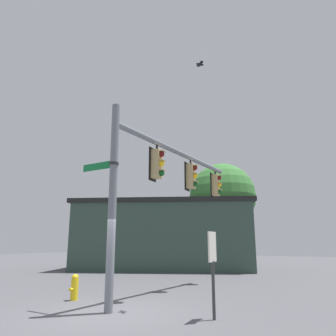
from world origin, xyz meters
TOP-DOWN VIEW (x-y plane):
  - ground_plane at (0.00, 0.00)m, footprint 80.00×80.00m
  - signal_pole at (0.00, 0.00)m, footprint 0.24×0.24m
  - mast_arm at (-4.07, 0.52)m, footprint 8.16×1.24m
  - traffic_light_nearest_pole at (-2.27, 0.31)m, footprint 0.54×0.49m
  - traffic_light_mid_inner at (-4.87, 0.64)m, footprint 0.54×0.49m
  - traffic_light_mid_outer at (-7.47, 0.98)m, footprint 0.54×0.49m
  - street_name_sign at (-0.05, -0.39)m, footprint 0.31×1.39m
  - bird_flying at (-1.91, 2.13)m, footprint 0.38×0.34m
  - storefront_building at (-13.35, -4.65)m, footprint 9.37×13.38m
  - tree_by_storefront at (-14.88, -0.69)m, footprint 4.72×4.72m
  - fire_hydrant at (-1.16, -2.16)m, footprint 0.35×0.24m
  - historical_marker at (-0.40, 2.84)m, footprint 0.60×0.08m

SIDE VIEW (x-z plane):
  - ground_plane at x=0.00m, z-range 0.00..0.00m
  - fire_hydrant at x=-1.16m, z-range 0.00..0.83m
  - historical_marker at x=-0.40m, z-range 0.34..2.47m
  - storefront_building at x=-13.35m, z-range 0.01..4.73m
  - signal_pole at x=0.00m, z-range 0.00..6.02m
  - street_name_sign at x=-0.05m, z-range 4.03..4.25m
  - traffic_light_nearest_pole at x=-2.27m, z-range 3.95..5.27m
  - traffic_light_mid_inner at x=-4.87m, z-range 3.95..5.27m
  - traffic_light_mid_outer at x=-7.47m, z-range 3.95..5.27m
  - tree_by_storefront at x=-14.88m, z-range 1.35..8.79m
  - mast_arm at x=-4.07m, z-range 5.31..5.51m
  - bird_flying at x=-1.91m, z-range 7.89..7.98m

